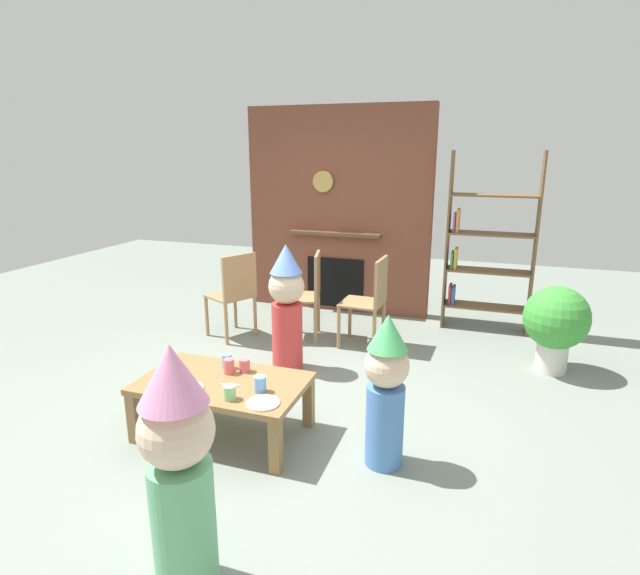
% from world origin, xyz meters
% --- Properties ---
extents(ground_plane, '(12.00, 12.00, 0.00)m').
position_xyz_m(ground_plane, '(0.00, 0.00, 0.00)').
color(ground_plane, gray).
extents(brick_fireplace_feature, '(2.20, 0.28, 2.40)m').
position_xyz_m(brick_fireplace_feature, '(-0.37, 2.60, 1.19)').
color(brick_fireplace_feature, brown).
rests_on(brick_fireplace_feature, ground_plane).
extents(bookshelf, '(0.90, 0.28, 1.90)m').
position_xyz_m(bookshelf, '(1.32, 2.40, 0.88)').
color(bookshelf, brown).
rests_on(bookshelf, ground_plane).
extents(coffee_table, '(1.11, 0.67, 0.40)m').
position_xyz_m(coffee_table, '(-0.27, -0.42, 0.34)').
color(coffee_table, olive).
rests_on(coffee_table, ground_plane).
extents(paper_cup_near_left, '(0.07, 0.07, 0.11)m').
position_xyz_m(paper_cup_near_left, '(-0.28, -0.30, 0.45)').
color(paper_cup_near_left, '#E5666B').
rests_on(paper_cup_near_left, coffee_table).
extents(paper_cup_near_right, '(0.08, 0.08, 0.09)m').
position_xyz_m(paper_cup_near_right, '(-0.09, -0.63, 0.44)').
color(paper_cup_near_right, '#8CD18C').
rests_on(paper_cup_near_right, coffee_table).
extents(paper_cup_center, '(0.08, 0.08, 0.09)m').
position_xyz_m(paper_cup_center, '(-0.19, -0.24, 0.44)').
color(paper_cup_center, '#E5666B').
rests_on(paper_cup_center, coffee_table).
extents(paper_cup_far_left, '(0.07, 0.07, 0.10)m').
position_xyz_m(paper_cup_far_left, '(-0.34, -0.22, 0.45)').
color(paper_cup_far_left, '#669EE0').
rests_on(paper_cup_far_left, coffee_table).
extents(paper_cup_far_right, '(0.08, 0.08, 0.10)m').
position_xyz_m(paper_cup_far_right, '(0.04, -0.48, 0.45)').
color(paper_cup_far_right, '#669EE0').
rests_on(paper_cup_far_right, coffee_table).
extents(paper_plate_front, '(0.19, 0.19, 0.01)m').
position_xyz_m(paper_plate_front, '(-0.41, -0.60, 0.40)').
color(paper_plate_front, white).
rests_on(paper_plate_front, coffee_table).
extents(paper_plate_rear, '(0.20, 0.20, 0.01)m').
position_xyz_m(paper_plate_rear, '(0.13, -0.62, 0.40)').
color(paper_plate_rear, white).
rests_on(paper_plate_rear, coffee_table).
extents(birthday_cake_slice, '(0.10, 0.10, 0.06)m').
position_xyz_m(birthday_cake_slice, '(-0.63, -0.60, 0.43)').
color(birthday_cake_slice, pink).
rests_on(birthday_cake_slice, coffee_table).
extents(table_fork, '(0.15, 0.05, 0.01)m').
position_xyz_m(table_fork, '(-0.19, -0.46, 0.40)').
color(table_fork, silver).
rests_on(table_fork, coffee_table).
extents(child_with_cone_hat, '(0.32, 0.32, 1.16)m').
position_xyz_m(child_with_cone_hat, '(0.20, -1.59, 0.61)').
color(child_with_cone_hat, '#66B27F').
rests_on(child_with_cone_hat, ground_plane).
extents(child_in_pink, '(0.27, 0.27, 0.98)m').
position_xyz_m(child_in_pink, '(0.84, -0.40, 0.52)').
color(child_in_pink, '#4C7FC6').
rests_on(child_in_pink, ground_plane).
extents(child_by_the_chairs, '(0.31, 0.31, 1.13)m').
position_xyz_m(child_by_the_chairs, '(-0.27, 0.73, 0.60)').
color(child_by_the_chairs, '#D13838').
rests_on(child_by_the_chairs, ground_plane).
extents(dining_chair_left, '(0.54, 0.54, 0.90)m').
position_xyz_m(dining_chair_left, '(-1.06, 1.26, 0.51)').
color(dining_chair_left, '#9E7A51').
rests_on(dining_chair_left, ground_plane).
extents(dining_chair_middle, '(0.49, 0.49, 0.90)m').
position_xyz_m(dining_chair_middle, '(-0.36, 1.52, 0.51)').
color(dining_chair_middle, '#9E7A51').
rests_on(dining_chair_middle, ground_plane).
extents(dining_chair_right, '(0.42, 0.42, 0.90)m').
position_xyz_m(dining_chair_right, '(0.31, 1.49, 0.51)').
color(dining_chair_right, '#9E7A51').
rests_on(dining_chair_right, ground_plane).
extents(potted_plant_tall, '(0.55, 0.55, 0.78)m').
position_xyz_m(potted_plant_tall, '(1.96, 1.42, 0.46)').
color(potted_plant_tall, beige).
rests_on(potted_plant_tall, ground_plane).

